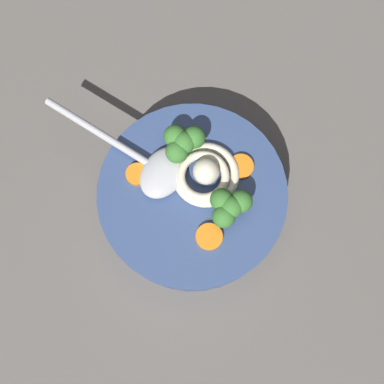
# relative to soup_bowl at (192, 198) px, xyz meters

# --- Properties ---
(table_slab) EXTENTS (1.24, 1.24, 0.04)m
(table_slab) POSITION_rel_soup_bowl_xyz_m (0.03, 0.00, -0.05)
(table_slab) COLOR #5B5651
(table_slab) RESTS_ON ground
(soup_bowl) EXTENTS (0.20, 0.20, 0.06)m
(soup_bowl) POSITION_rel_soup_bowl_xyz_m (0.00, 0.00, 0.00)
(soup_bowl) COLOR #334775
(soup_bowl) RESTS_ON table_slab
(noodle_pile) EXTENTS (0.08, 0.08, 0.03)m
(noodle_pile) POSITION_rel_soup_bowl_xyz_m (-0.02, -0.00, 0.04)
(noodle_pile) COLOR beige
(noodle_pile) RESTS_ON soup_bowl
(soup_spoon) EXTENTS (0.06, 0.17, 0.02)m
(soup_spoon) POSITION_rel_soup_bowl_xyz_m (0.01, -0.05, 0.04)
(soup_spoon) COLOR #B7B7BC
(soup_spoon) RESTS_ON soup_bowl
(broccoli_floret_rear) EXTENTS (0.05, 0.04, 0.04)m
(broccoli_floret_rear) POSITION_rel_soup_bowl_xyz_m (-0.03, -0.04, 0.05)
(broccoli_floret_rear) COLOR #7A9E60
(broccoli_floret_rear) RESTS_ON soup_bowl
(broccoli_floret_beside_chili) EXTENTS (0.05, 0.04, 0.04)m
(broccoli_floret_beside_chili) POSITION_rel_soup_bowl_xyz_m (-0.01, 0.04, 0.05)
(broccoli_floret_beside_chili) COLOR #7A9E60
(broccoli_floret_beside_chili) RESTS_ON soup_bowl
(carrot_slice_extra_b) EXTENTS (0.03, 0.03, 0.01)m
(carrot_slice_extra_b) POSITION_rel_soup_bowl_xyz_m (-0.05, 0.02, 0.03)
(carrot_slice_extra_b) COLOR orange
(carrot_slice_extra_b) RESTS_ON soup_bowl
(carrot_slice_right) EXTENTS (0.03, 0.03, 0.01)m
(carrot_slice_right) POSITION_rel_soup_bowl_xyz_m (0.03, 0.04, 0.03)
(carrot_slice_right) COLOR orange
(carrot_slice_right) RESTS_ON soup_bowl
(carrot_slice_extra_a) EXTENTS (0.02, 0.02, 0.01)m
(carrot_slice_extra_a) POSITION_rel_soup_bowl_xyz_m (0.02, -0.06, 0.03)
(carrot_slice_extra_a) COLOR orange
(carrot_slice_extra_a) RESTS_ON soup_bowl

